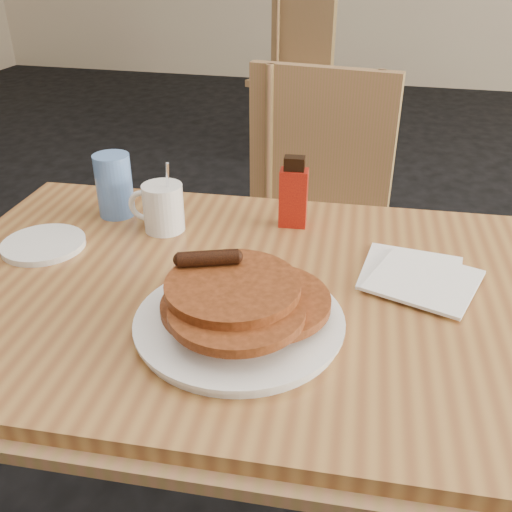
{
  "coord_description": "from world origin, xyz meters",
  "views": [
    {
      "loc": [
        0.17,
        -0.77,
        1.27
      ],
      "look_at": [
        -0.02,
        0.03,
        0.81
      ],
      "focal_mm": 40.0,
      "sensor_mm": 36.0,
      "label": 1
    }
  ],
  "objects": [
    {
      "name": "main_table",
      "position": [
        -0.05,
        0.03,
        0.71
      ],
      "size": [
        1.19,
        0.85,
        0.75
      ],
      "rotation": [
        0.0,
        0.0,
        0.06
      ],
      "color": "#A27039",
      "rests_on": "floor"
    },
    {
      "name": "coffee_mug",
      "position": [
        -0.26,
        0.19,
        0.8
      ],
      "size": [
        0.12,
        0.08,
        0.15
      ],
      "rotation": [
        0.0,
        0.0,
        0.06
      ],
      "color": "white",
      "rests_on": "main_table"
    },
    {
      "name": "pancake_plate",
      "position": [
        -0.02,
        -0.09,
        0.78
      ],
      "size": [
        0.32,
        0.32,
        0.1
      ],
      "rotation": [
        0.0,
        0.0,
        -0.08
      ],
      "color": "white",
      "rests_on": "main_table"
    },
    {
      "name": "side_saucer",
      "position": [
        -0.45,
        0.07,
        0.76
      ],
      "size": [
        0.18,
        0.18,
        0.01
      ],
      "primitive_type": "cylinder",
      "rotation": [
        0.0,
        0.0,
        0.18
      ],
      "color": "white",
      "rests_on": "main_table"
    },
    {
      "name": "chair_main_far",
      "position": [
        -0.03,
        0.74,
        0.57
      ],
      "size": [
        0.49,
        0.49,
        0.96
      ],
      "rotation": [
        0.0,
        0.0,
        -0.13
      ],
      "color": "#9B6949",
      "rests_on": "floor"
    },
    {
      "name": "blue_tumbler",
      "position": [
        -0.38,
        0.24,
        0.82
      ],
      "size": [
        0.08,
        0.08,
        0.13
      ],
      "primitive_type": "cylinder",
      "rotation": [
        0.0,
        0.0,
        -0.02
      ],
      "color": "#5B88D5",
      "rests_on": "main_table"
    },
    {
      "name": "chair_wall_extra",
      "position": [
        -0.44,
        2.89,
        0.59
      ],
      "size": [
        0.58,
        0.6,
        0.99
      ],
      "rotation": [
        0.0,
        0.0,
        -0.38
      ],
      "color": "#9B6949",
      "rests_on": "floor"
    },
    {
      "name": "syrup_bottle",
      "position": [
        -0.0,
        0.27,
        0.82
      ],
      "size": [
        0.06,
        0.04,
        0.15
      ],
      "rotation": [
        0.0,
        0.0,
        0.08
      ],
      "color": "maroon",
      "rests_on": "main_table"
    },
    {
      "name": "napkin_stack",
      "position": [
        0.25,
        0.11,
        0.76
      ],
      "size": [
        0.22,
        0.23,
        0.01
      ],
      "rotation": [
        0.0,
        0.0,
        -0.11
      ],
      "color": "white",
      "rests_on": "main_table"
    }
  ]
}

